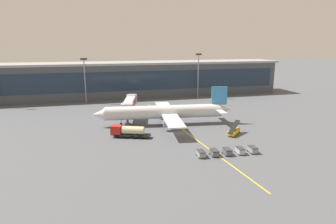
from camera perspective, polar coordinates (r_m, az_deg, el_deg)
The scene contains 14 objects.
ground_plane at distance 85.77m, azimuth 2.03°, elevation -4.11°, with size 700.00×700.00×0.00m, color #515459.
apron_lead_in_line at distance 88.28m, azimuth 3.12°, elevation -3.61°, with size 0.30×80.00×0.01m, color yellow.
terminal_building at distance 144.45m, azimuth -12.14°, elevation 6.00°, with size 174.41×18.91×16.52m.
main_airliner at distance 93.83m, azimuth -0.68°, elevation 0.03°, with size 44.47×35.41×11.85m.
jet_bridge at distance 103.22m, azimuth -7.32°, elevation 1.68°, with size 7.83×19.47×6.84m.
fuel_tanker at distance 82.39m, azimuth -7.67°, elevation -3.67°, with size 10.94×6.42×3.25m.
belt_loader at distance 86.38m, azimuth 12.52°, elevation -3.61°, with size 5.76×5.88×3.49m.
baggage_cart_0 at distance 68.69m, azimuth 6.33°, elevation -7.93°, with size 1.74×2.72×1.48m.
baggage_cart_1 at distance 69.72m, azimuth 8.85°, elevation -7.69°, with size 1.74×2.72×1.48m.
baggage_cart_2 at distance 70.88m, azimuth 11.29°, elevation -7.44°, with size 1.74×2.72×1.48m.
baggage_cart_3 at distance 72.17m, azimuth 13.64°, elevation -7.19°, with size 1.74×2.72×1.48m.
baggage_cart_4 at distance 73.57m, azimuth 15.91°, elevation -6.93°, with size 1.74×2.72×1.48m.
apron_light_mast_1 at distance 141.00m, azimuth 5.81°, elevation 7.69°, with size 2.80×0.50×20.69m.
apron_light_mast_2 at distance 132.04m, azimuth -15.66°, elevation 6.58°, with size 2.80×0.50×19.21m.
Camera 1 is at (-24.03, -78.35, 25.30)m, focal length 31.80 mm.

